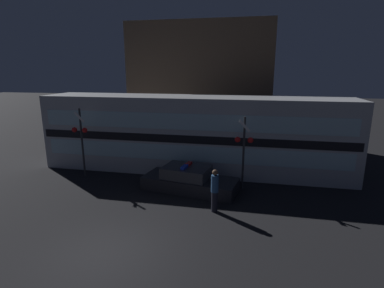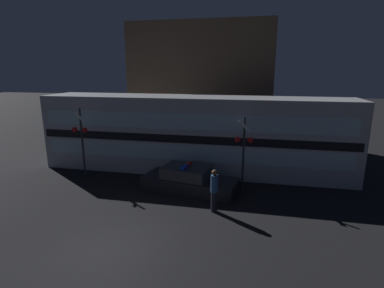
# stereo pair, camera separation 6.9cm
# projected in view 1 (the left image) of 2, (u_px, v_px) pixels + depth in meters

# --- Properties ---
(ground_plane) EXTENTS (120.00, 120.00, 0.00)m
(ground_plane) POSITION_uv_depth(u_px,v_px,m) (105.00, 255.00, 9.46)
(ground_plane) COLOR black
(train) EXTENTS (17.36, 2.92, 4.27)m
(train) POSITION_uv_depth(u_px,v_px,m) (194.00, 134.00, 17.16)
(train) COLOR #B7BABF
(train) RESTS_ON ground_plane
(police_car) EXTENTS (4.80, 2.51, 1.29)m
(police_car) POSITION_uv_depth(u_px,v_px,m) (189.00, 181.00, 14.56)
(police_car) COLOR black
(police_car) RESTS_ON ground_plane
(pedestrian) EXTENTS (0.31, 0.31, 1.82)m
(pedestrian) POSITION_uv_depth(u_px,v_px,m) (215.00, 190.00, 12.20)
(pedestrian) COLOR black
(pedestrian) RESTS_ON ground_plane
(crossing_signal_near) EXTENTS (0.87, 0.32, 3.59)m
(crossing_signal_near) POSITION_uv_depth(u_px,v_px,m) (244.00, 146.00, 14.19)
(crossing_signal_near) COLOR #2D2D33
(crossing_signal_near) RESTS_ON ground_plane
(crossing_signal_far) EXTENTS (0.87, 0.32, 3.77)m
(crossing_signal_far) POSITION_uv_depth(u_px,v_px,m) (81.00, 136.00, 15.87)
(crossing_signal_far) COLOR #2D2D33
(crossing_signal_far) RESTS_ON ground_plane
(building_left) EXTENTS (10.88, 5.21, 9.17)m
(building_left) POSITION_uv_depth(u_px,v_px,m) (202.00, 84.00, 24.24)
(building_left) COLOR brown
(building_left) RESTS_ON ground_plane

